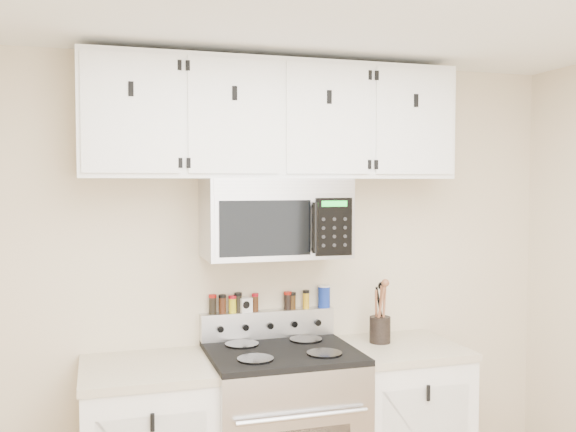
% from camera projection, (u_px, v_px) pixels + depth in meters
% --- Properties ---
extents(back_wall, '(3.50, 0.01, 2.50)m').
position_uv_depth(back_wall, '(266.00, 283.00, 3.62)').
color(back_wall, beige).
rests_on(back_wall, floor).
extents(base_cabinet_right, '(0.64, 0.62, 0.92)m').
position_uv_depth(base_cabinet_right, '(399.00, 425.00, 3.58)').
color(base_cabinet_right, white).
rests_on(base_cabinet_right, floor).
extents(microwave, '(0.76, 0.44, 0.42)m').
position_uv_depth(microwave, '(275.00, 218.00, 3.42)').
color(microwave, '#9E9EA3').
rests_on(microwave, back_wall).
extents(upper_cabinets, '(2.00, 0.35, 0.62)m').
position_uv_depth(upper_cabinets, '(274.00, 120.00, 3.42)').
color(upper_cabinets, white).
rests_on(upper_cabinets, back_wall).
extents(utensil_crock, '(0.12, 0.12, 0.34)m').
position_uv_depth(utensil_crock, '(380.00, 327.00, 3.59)').
color(utensil_crock, black).
rests_on(utensil_crock, base_cabinet_right).
extents(kitchen_timer, '(0.08, 0.07, 0.08)m').
position_uv_depth(kitchen_timer, '(245.00, 305.00, 3.56)').
color(kitchen_timer, white).
rests_on(kitchen_timer, range).
extents(salt_canister, '(0.07, 0.07, 0.13)m').
position_uv_depth(salt_canister, '(324.00, 296.00, 3.69)').
color(salt_canister, '#16319A').
rests_on(salt_canister, range).
extents(spice_jar_0, '(0.04, 0.04, 0.11)m').
position_uv_depth(spice_jar_0, '(213.00, 304.00, 3.50)').
color(spice_jar_0, black).
rests_on(spice_jar_0, range).
extents(spice_jar_1, '(0.04, 0.04, 0.10)m').
position_uv_depth(spice_jar_1, '(223.00, 304.00, 3.52)').
color(spice_jar_1, '#401E0F').
rests_on(spice_jar_1, range).
extents(spice_jar_2, '(0.05, 0.05, 0.10)m').
position_uv_depth(spice_jar_2, '(233.00, 304.00, 3.54)').
color(spice_jar_2, yellow).
rests_on(spice_jar_2, range).
extents(spice_jar_3, '(0.04, 0.04, 0.11)m').
position_uv_depth(spice_jar_3, '(238.00, 302.00, 3.54)').
color(spice_jar_3, black).
rests_on(spice_jar_3, range).
extents(spice_jar_4, '(0.04, 0.04, 0.10)m').
position_uv_depth(spice_jar_4, '(255.00, 302.00, 3.57)').
color(spice_jar_4, '#3E210F').
rests_on(spice_jar_4, range).
extents(spice_jar_5, '(0.04, 0.04, 0.10)m').
position_uv_depth(spice_jar_5, '(288.00, 300.00, 3.63)').
color(spice_jar_5, black).
rests_on(spice_jar_5, range).
extents(spice_jar_6, '(0.04, 0.04, 0.10)m').
position_uv_depth(spice_jar_6, '(292.00, 301.00, 3.63)').
color(spice_jar_6, '#41280F').
rests_on(spice_jar_6, range).
extents(spice_jar_7, '(0.04, 0.04, 0.10)m').
position_uv_depth(spice_jar_7, '(306.00, 299.00, 3.66)').
color(spice_jar_7, gold).
rests_on(spice_jar_7, range).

